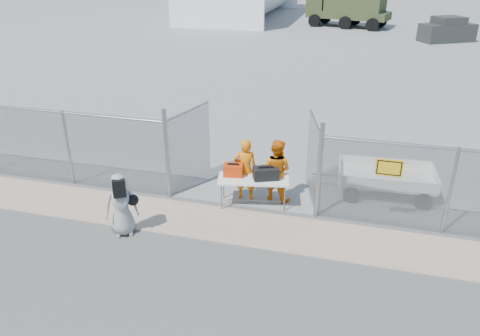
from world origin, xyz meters
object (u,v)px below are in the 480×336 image
(security_worker_left, at_px, (245,169))
(security_worker_right, at_px, (276,170))
(visitor, at_px, (121,205))
(folding_table, at_px, (253,192))
(utility_trailer, at_px, (385,180))

(security_worker_left, height_order, security_worker_right, same)
(security_worker_left, relative_size, visitor, 1.11)
(folding_table, bearing_deg, security_worker_right, 30.13)
(security_worker_right, relative_size, utility_trailer, 0.51)
(folding_table, xyz_separation_m, security_worker_left, (-0.30, 0.30, 0.47))
(security_worker_left, distance_m, security_worker_right, 0.82)
(security_worker_right, distance_m, visitor, 4.09)
(security_worker_left, distance_m, utility_trailer, 3.90)
(visitor, relative_size, utility_trailer, 0.46)
(security_worker_right, height_order, visitor, security_worker_right)
(folding_table, distance_m, security_worker_left, 0.63)
(security_worker_left, bearing_deg, security_worker_right, -175.69)
(visitor, bearing_deg, folding_table, 8.64)
(security_worker_right, xyz_separation_m, visitor, (-3.15, -2.61, -0.08))
(folding_table, bearing_deg, visitor, -152.84)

